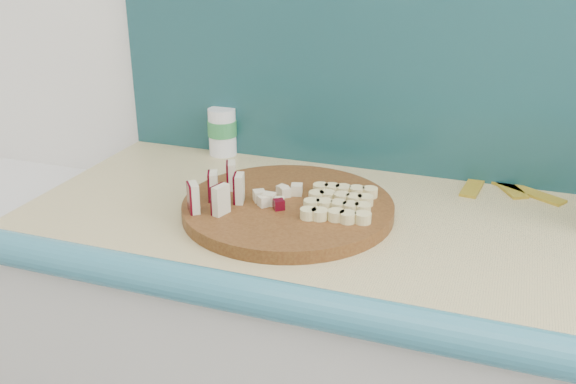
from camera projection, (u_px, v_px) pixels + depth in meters
The scene contains 6 objects.
cutting_board at pixel (288, 208), 1.21m from camera, with size 0.40×0.40×0.02m, color #42200E.
apple_wedges at pixel (220, 189), 1.19m from camera, with size 0.08×0.16×0.05m.
apple_chunks at pixel (275, 196), 1.20m from camera, with size 0.05×0.06×0.02m.
banana_slices at pixel (340, 202), 1.18m from camera, with size 0.14×0.16×0.02m.
canister at pixel (222, 131), 1.51m from camera, with size 0.07×0.07×0.11m.
banana_peel at pixel (502, 186), 1.33m from camera, with size 0.21×0.17×0.01m.
Camera 1 is at (-0.13, 0.45, 1.42)m, focal length 40.00 mm.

